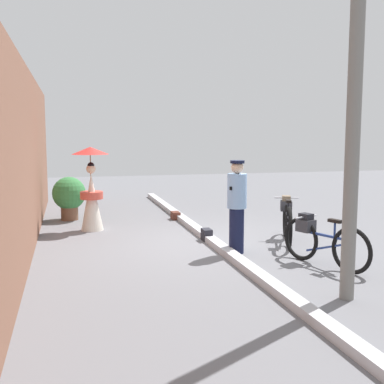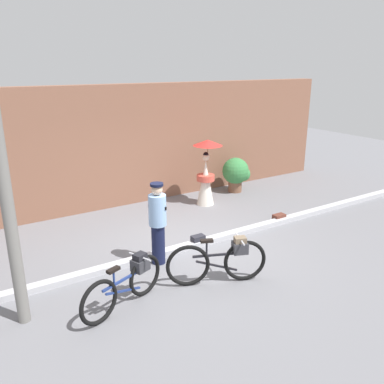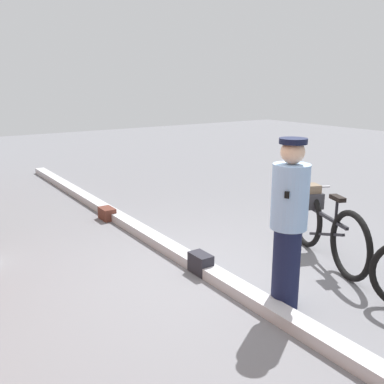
# 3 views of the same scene
# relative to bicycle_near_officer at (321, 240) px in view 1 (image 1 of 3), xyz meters

# --- Properties ---
(ground_plane) EXTENTS (30.00, 30.00, 0.00)m
(ground_plane) POSITION_rel_bicycle_near_officer_xyz_m (1.90, 1.24, -0.42)
(ground_plane) COLOR slate
(building_wall) EXTENTS (14.00, 0.40, 3.24)m
(building_wall) POSITION_rel_bicycle_near_officer_xyz_m (1.90, 4.70, 1.21)
(building_wall) COLOR brown
(building_wall) RESTS_ON ground_plane
(sidewalk_curb) EXTENTS (14.00, 0.20, 0.12)m
(sidewalk_curb) POSITION_rel_bicycle_near_officer_xyz_m (1.90, 1.24, -0.36)
(sidewalk_curb) COLOR #B2B2B7
(sidewalk_curb) RESTS_ON ground_plane
(bicycle_near_officer) EXTENTS (1.62, 0.71, 0.80)m
(bicycle_near_officer) POSITION_rel_bicycle_near_officer_xyz_m (0.00, 0.00, 0.00)
(bicycle_near_officer) COLOR black
(bicycle_near_officer) RESTS_ON ground_plane
(bicycle_far_side) EXTENTS (1.71, 0.75, 0.86)m
(bicycle_far_side) POSITION_rel_bicycle_near_officer_xyz_m (1.69, -0.21, 0.03)
(bicycle_far_side) COLOR black
(bicycle_far_side) RESTS_ON ground_plane
(person_officer) EXTENTS (0.34, 0.34, 1.64)m
(person_officer) POSITION_rel_bicycle_near_officer_xyz_m (1.11, 1.03, 0.45)
(person_officer) COLOR #141938
(person_officer) RESTS_ON ground_plane
(person_with_parasol) EXTENTS (0.79, 0.79, 1.81)m
(person_with_parasol) POSITION_rel_bicycle_near_officer_xyz_m (3.82, 3.39, 0.49)
(person_with_parasol) COLOR silver
(person_with_parasol) RESTS_ON ground_plane
(potted_plant_by_door) EXTENTS (0.82, 0.80, 1.05)m
(potted_plant_by_door) POSITION_rel_bicycle_near_officer_xyz_m (5.24, 3.85, 0.18)
(potted_plant_by_door) COLOR brown
(potted_plant_by_door) RESTS_ON ground_plane
(backpack_on_pavement) EXTENTS (0.29, 0.17, 0.23)m
(backpack_on_pavement) POSITION_rel_bicycle_near_officer_xyz_m (2.18, 1.26, -0.29)
(backpack_on_pavement) COLOR #26262D
(backpack_on_pavement) RESTS_ON ground_plane
(backpack_spare) EXTENTS (0.31, 0.19, 0.19)m
(backpack_spare) POSITION_rel_bicycle_near_officer_xyz_m (4.63, 1.34, -0.32)
(backpack_spare) COLOR #592D23
(backpack_spare) RESTS_ON ground_plane
(utility_pole) EXTENTS (0.18, 0.18, 4.80)m
(utility_pole) POSITION_rel_bicycle_near_officer_xyz_m (-1.49, 0.47, 1.98)
(utility_pole) COLOR slate
(utility_pole) RESTS_ON ground_plane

